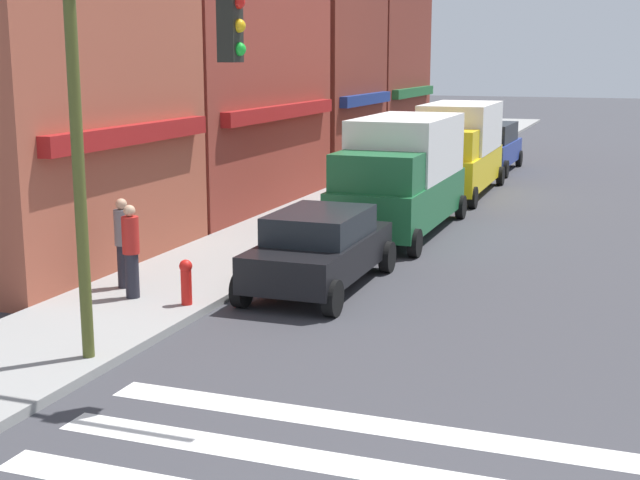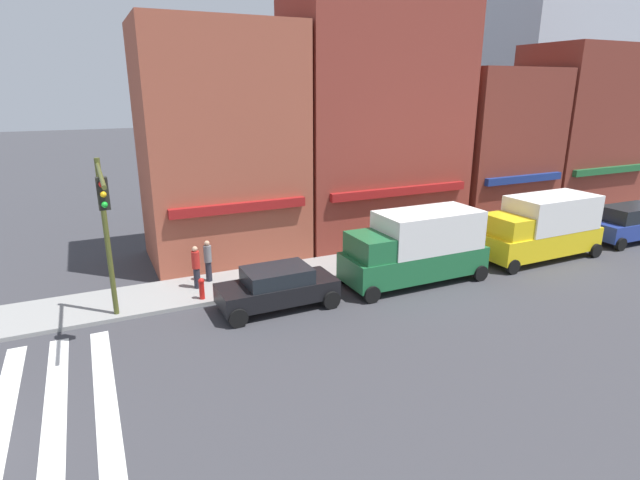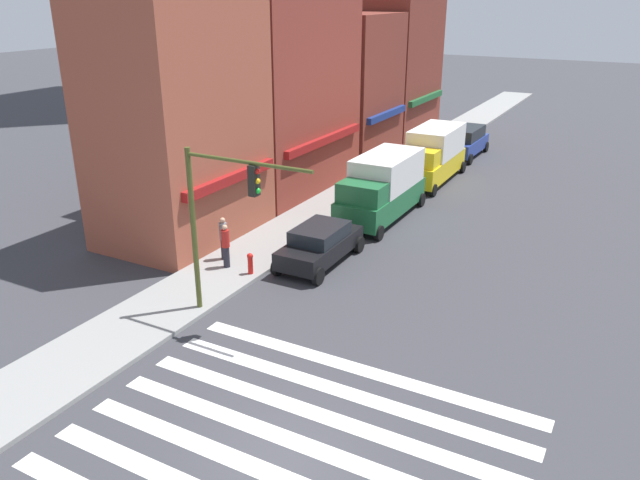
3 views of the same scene
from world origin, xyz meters
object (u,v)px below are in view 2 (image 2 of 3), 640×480
Objects in this scene: sedan_black at (277,287)px; suv_blue at (630,223)px; pedestrian_red_jacket at (196,266)px; pedestrian_grey_coat at (208,260)px; fire_hydrant at (202,288)px; box_truck_green at (416,246)px; box_truck_yellow at (542,227)px; traffic_signal at (105,218)px.

suv_blue reaches higher than sedan_black.
pedestrian_red_jacket and pedestrian_grey_coat have the same top height.
suv_blue reaches higher than fire_hydrant.
box_truck_yellow is at bearing -0.26° from box_truck_green.
traffic_signal reaches higher than pedestrian_red_jacket.
traffic_signal is 0.92× the size of box_truck_yellow.
traffic_signal reaches higher than sedan_black.
box_truck_green is at bearing -150.98° from pedestrian_red_jacket.
suv_blue reaches higher than pedestrian_grey_coat.
box_truck_green reaches higher than suv_blue.
box_truck_green is at bearing -0.48° from sedan_black.
traffic_signal reaches higher than box_truck_yellow.
suv_blue is 22.15m from pedestrian_grey_coat.
traffic_signal is 3.24× the size of pedestrian_red_jacket.
pedestrian_red_jacket is 2.10× the size of fire_hydrant.
pedestrian_red_jacket reaches higher than fire_hydrant.
traffic_signal is at bearing -160.51° from fire_hydrant.
sedan_black is 3.75m from pedestrian_red_jacket.
suv_blue is (20.10, 0.00, 0.19)m from sedan_black.
box_truck_green is 3.51× the size of pedestrian_grey_coat.
box_truck_green is (6.21, -0.00, 0.75)m from sedan_black.
box_truck_yellow is at bearing -179.04° from suv_blue.
box_truck_yellow is at bearing -0.48° from sedan_black.
fire_hydrant is at bearing -26.64° from pedestrian_grey_coat.
suv_blue is 22.67m from pedestrian_red_jacket.
traffic_signal is 25.81m from suv_blue.
suv_blue is 2.67× the size of pedestrian_grey_coat.
box_truck_yellow is at bearing -142.75° from pedestrian_red_jacket.
fire_hydrant is (-0.68, -1.74, -0.46)m from pedestrian_grey_coat.
pedestrian_grey_coat is at bearing 156.44° from box_truck_green.
box_truck_green is 7.38× the size of fire_hydrant.
box_truck_green is 9.08m from pedestrian_red_jacket.
box_truck_green reaches higher than pedestrian_grey_coat.
traffic_signal is 19.16m from box_truck_yellow.
box_truck_yellow is 7.40× the size of fire_hydrant.
box_truck_yellow is 15.64m from pedestrian_grey_coat.
pedestrian_grey_coat reaches higher than sedan_black.
box_truck_yellow reaches higher than pedestrian_red_jacket.
sedan_black is 6.26m from box_truck_green.
pedestrian_grey_coat is at bearing 116.87° from sedan_black.
sedan_black is 5.24× the size of fire_hydrant.
box_truck_green is 7.25m from box_truck_yellow.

